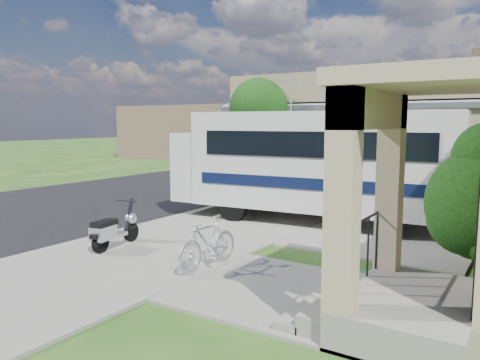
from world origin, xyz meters
The scene contains 17 objects.
ground centered at (0.00, 0.00, 0.00)m, with size 120.00×120.00×0.00m, color #173A0F.
street_slab centered at (-7.50, 10.00, 0.01)m, with size 9.00×80.00×0.02m, color black.
sidewalk_slab centered at (-1.00, 10.00, 0.03)m, with size 4.00×80.00×0.06m, color slate.
driveway_slab centered at (1.50, 4.50, 0.03)m, with size 7.00×6.00×0.05m, color slate.
walk_slab centered at (3.00, -1.00, 0.03)m, with size 4.00×3.00×0.05m, color slate.
warehouse centered at (0.00, 13.97, 1.99)m, with size 12.50×8.40×5.04m.
distant_bldg_far centered at (-17.00, 22.00, 2.00)m, with size 10.00×8.00×4.00m, color brown.
distant_bldg_near centered at (-15.00, 34.00, 1.60)m, with size 8.00×7.00×3.20m, color #706246.
street_tree_a centered at (-3.70, 9.05, 3.25)m, with size 2.44×2.40×4.58m.
street_tree_b centered at (-3.70, 19.05, 3.39)m, with size 2.44×2.40×4.73m.
street_tree_c centered at (-3.70, 28.05, 3.10)m, with size 2.44×2.40×4.42m.
motorhome centered at (0.72, 4.40, 1.73)m, with size 8.05×3.20×4.03m.
scooter centered at (-1.71, -0.73, 0.45)m, with size 0.61×1.52×1.00m.
bicycle centered at (0.86, -0.71, 0.48)m, with size 0.45×1.60×0.96m, color #B8B8C0.
pickup_truck centered at (-6.19, 13.18, 0.74)m, with size 2.46×5.34×1.48m, color white.
van centered at (-6.32, 19.81, 0.89)m, with size 2.49×6.11×1.77m, color white.
garden_hose centered at (3.65, 0.00, 0.10)m, with size 0.45×0.45×0.20m, color #156B24.
Camera 1 is at (6.03, -7.59, 2.79)m, focal length 35.00 mm.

